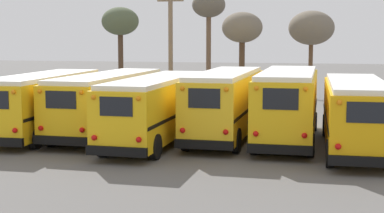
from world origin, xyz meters
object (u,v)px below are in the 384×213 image
at_px(bare_tree_1, 120,23).
at_px(school_bus_4, 288,103).
at_px(school_bus_1, 109,101).
at_px(school_bus_2, 157,106).
at_px(school_bus_0, 44,102).
at_px(school_bus_3, 226,102).
at_px(utility_pole, 171,45).
at_px(bare_tree_2, 311,28).
at_px(school_bus_5, 356,112).
at_px(bare_tree_0, 209,8).
at_px(bare_tree_3, 242,29).

bearing_deg(bare_tree_1, school_bus_4, -52.10).
relative_size(school_bus_1, school_bus_2, 0.99).
xyz_separation_m(school_bus_0, school_bus_3, (8.80, 1.10, 0.10)).
xyz_separation_m(school_bus_1, school_bus_3, (5.87, -0.01, 0.09)).
bearing_deg(school_bus_1, utility_pole, 88.71).
bearing_deg(school_bus_1, school_bus_3, -0.13).
distance_m(school_bus_2, bare_tree_1, 22.09).
bearing_deg(bare_tree_1, school_bus_3, -57.84).
relative_size(school_bus_0, bare_tree_2, 1.38).
height_order(utility_pole, bare_tree_2, utility_pole).
relative_size(school_bus_3, school_bus_5, 0.98).
distance_m(school_bus_0, school_bus_1, 3.14).
height_order(school_bus_0, school_bus_4, school_bus_4).
bearing_deg(school_bus_3, utility_pole, 115.93).
bearing_deg(bare_tree_0, school_bus_3, -77.12).
bearing_deg(bare_tree_3, bare_tree_1, 159.52).
bearing_deg(school_bus_0, bare_tree_3, 63.66).
bearing_deg(bare_tree_2, school_bus_4, -92.17).
bearing_deg(bare_tree_1, utility_pole, -49.00).
bearing_deg(school_bus_0, school_bus_2, -4.17).
bearing_deg(bare_tree_2, school_bus_2, -107.74).
bearing_deg(bare_tree_3, bare_tree_0, 123.72).
height_order(school_bus_0, school_bus_2, school_bus_0).
height_order(school_bus_5, utility_pole, utility_pole).
bearing_deg(school_bus_2, bare_tree_3, 83.45).
distance_m(school_bus_1, school_bus_4, 8.81).
bearing_deg(bare_tree_2, school_bus_1, -116.53).
relative_size(utility_pole, bare_tree_2, 1.21).
distance_m(school_bus_5, bare_tree_2, 21.43).
bearing_deg(utility_pole, school_bus_4, -54.03).
xyz_separation_m(school_bus_2, bare_tree_3, (1.84, 15.99, 3.70)).
bearing_deg(bare_tree_3, bare_tree_2, 44.26).
xyz_separation_m(school_bus_1, bare_tree_0, (1.41, 19.49, 5.42)).
distance_m(school_bus_3, bare_tree_3, 14.95).
height_order(school_bus_1, utility_pole, utility_pole).
xyz_separation_m(school_bus_3, school_bus_5, (5.87, -1.87, -0.09)).
bearing_deg(utility_pole, bare_tree_1, 131.00).
xyz_separation_m(school_bus_3, bare_tree_1, (-11.55, 18.37, 4.16)).
bearing_deg(bare_tree_1, bare_tree_3, -20.48).
distance_m(bare_tree_1, bare_tree_3, 11.17).
distance_m(school_bus_2, bare_tree_0, 21.77).
height_order(school_bus_5, bare_tree_3, bare_tree_3).
distance_m(school_bus_4, bare_tree_3, 15.65).
height_order(school_bus_5, bare_tree_1, bare_tree_1).
relative_size(school_bus_1, school_bus_3, 1.09).
bearing_deg(school_bus_1, school_bus_0, -159.28).
height_order(school_bus_2, bare_tree_1, bare_tree_1).
bearing_deg(bare_tree_0, utility_pole, -98.20).
xyz_separation_m(utility_pole, bare_tree_1, (-5.94, 6.83, 1.65)).
distance_m(utility_pole, bare_tree_3, 5.49).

